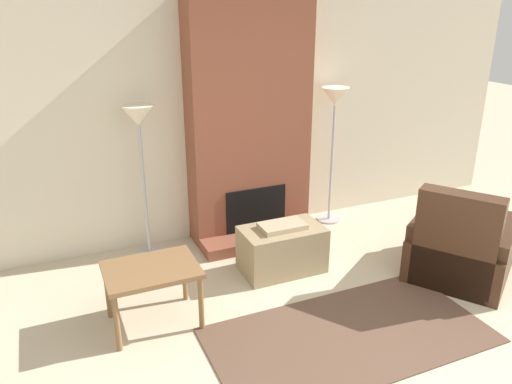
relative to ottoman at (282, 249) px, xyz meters
The scene contains 8 objects.
wall_back 1.55m from the ottoman, 87.66° to the left, with size 7.18×0.06×2.60m, color beige.
fireplace 1.36m from the ottoman, 87.08° to the left, with size 1.33×0.67×2.60m.
ottoman is the anchor object (origin of this frame).
armchair 1.70m from the ottoman, 27.41° to the right, with size 1.31×1.28×0.96m.
side_table 1.42m from the ottoman, 164.92° to the right, with size 0.74×0.55×0.52m.
floor_lamp_left 1.80m from the ottoman, 142.49° to the left, with size 0.31×0.31×1.58m.
floor_lamp_right 1.78m from the ottoman, 38.97° to the left, with size 0.31×0.31×1.61m.
area_rug 1.18m from the ottoman, 88.66° to the right, with size 2.24×1.15×0.01m, color brown.
Camera 1 is at (-2.03, -2.04, 2.49)m, focal length 35.00 mm.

